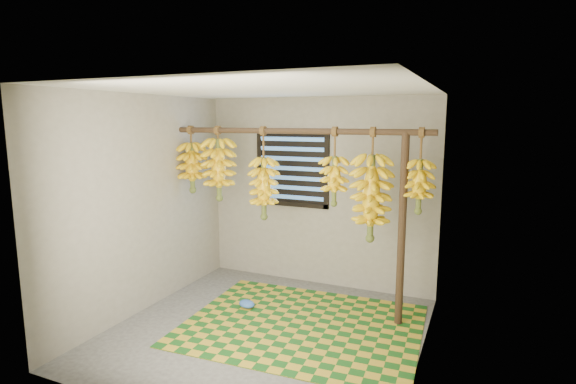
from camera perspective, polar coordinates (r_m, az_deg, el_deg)
The scene contains 16 objects.
floor at distance 4.79m, azimuth -2.78°, elevation -17.23°, with size 3.00×3.00×0.01m, color #474747.
ceiling at distance 4.30m, azimuth -3.03°, elevation 12.93°, with size 3.00×3.00×0.01m, color silver.
wall_back at distance 5.75m, azimuth 3.84°, elevation -0.08°, with size 3.00×0.01×2.40m, color gray.
wall_left at distance 5.22m, azimuth -17.83°, elevation -1.44°, with size 0.01×3.00×2.40m, color gray.
wall_right at distance 3.96m, azimuth 17.02°, elevation -4.71°, with size 0.01×3.00×2.40m, color gray.
window at distance 5.81m, azimuth 0.52°, elevation 3.02°, with size 1.00×0.04×1.00m.
hanging_pole at distance 4.92m, azimuth 0.71°, elevation 7.75°, with size 0.06×0.06×3.00m, color #3B2919.
support_post at distance 4.72m, azimuth 14.26°, elevation -4.87°, with size 0.08×0.08×2.00m, color #3B2919.
woven_mat at distance 4.89m, azimuth 1.80°, elevation -16.52°, with size 2.38×1.90×0.01m, color #174E16.
plastic_bag at distance 5.28m, azimuth -5.26°, elevation -13.97°, with size 0.21×0.15×0.08m, color blue.
banana_bunch_a at distance 5.62m, azimuth -12.09°, elevation 3.09°, with size 0.34×0.34×0.80m.
banana_bunch_b at distance 5.41m, azimuth -8.78°, elevation 2.85°, with size 0.38×0.38×0.88m.
banana_bunch_c at distance 5.14m, azimuth -3.09°, elevation 0.50°, with size 0.31×0.31×1.05m.
banana_bunch_d at distance 4.80m, azimuth 5.89°, elevation 1.43°, with size 0.30×0.30×0.84m.
banana_bunch_e at distance 4.72m, azimuth 10.51°, elevation -0.77°, with size 0.40×0.40×1.18m.
banana_bunch_f at distance 4.61m, azimuth 16.32°, elevation 0.73°, with size 0.28×0.28×0.85m.
Camera 1 is at (1.93, -3.83, 2.12)m, focal length 28.00 mm.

